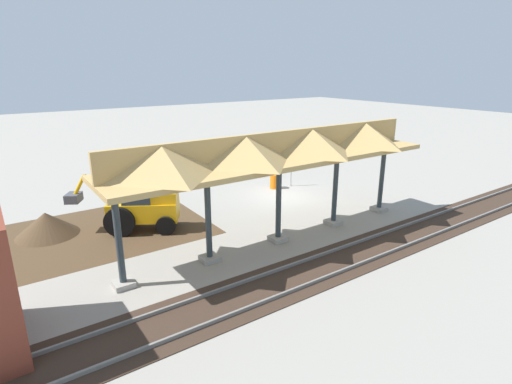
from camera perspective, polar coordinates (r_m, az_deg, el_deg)
name	(u,v)px	position (r m, az deg, el deg)	size (l,w,h in m)	color
ground_plane	(282,196)	(24.07, 3.67, -0.56)	(120.00, 120.00, 0.00)	gray
dirt_work_zone	(98,232)	(20.26, -21.69, -5.35)	(9.92, 7.00, 0.01)	#4C3823
platform_canopy	(280,149)	(16.73, 3.38, 6.18)	(14.97, 3.20, 4.90)	#9E998E
rail_tracks	(393,241)	(18.88, 18.95, -6.62)	(60.00, 2.58, 0.15)	slate
stop_sign	(291,163)	(25.75, 5.07, 4.10)	(0.72, 0.30, 2.12)	gray
backhoe	(140,205)	(19.42, -16.21, -1.74)	(4.88, 3.59, 2.82)	orange
dirt_mound	(48,235)	(20.90, -27.56, -5.45)	(5.55, 5.55, 2.18)	#4C3823
traffic_barrel	(274,181)	(25.46, 2.65, 1.52)	(0.56, 0.56, 0.90)	orange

